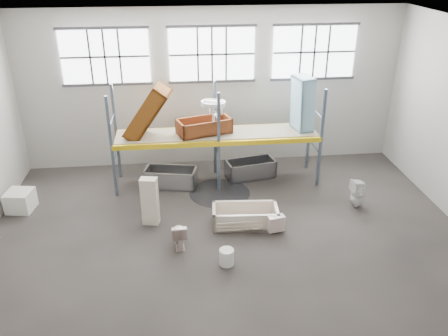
{
  "coord_description": "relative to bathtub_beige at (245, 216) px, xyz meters",
  "views": [
    {
      "loc": [
        -1.15,
        -9.14,
        6.59
      ],
      "look_at": [
        0.0,
        1.5,
        1.4
      ],
      "focal_mm": 36.88,
      "sensor_mm": 36.0,
      "label": 1
    }
  ],
  "objects": [
    {
      "name": "floor",
      "position": [
        -0.49,
        -0.95,
        -0.3
      ],
      "size": [
        12.0,
        10.0,
        0.1
      ],
      "primitive_type": "cube",
      "color": "#4C4540",
      "rests_on": "ground"
    },
    {
      "name": "ceiling",
      "position": [
        -0.49,
        -0.95,
        4.8
      ],
      "size": [
        12.0,
        10.0,
        0.1
      ],
      "primitive_type": "cube",
      "color": "silver",
      "rests_on": "ground"
    },
    {
      "name": "wall_back",
      "position": [
        -0.49,
        4.1,
        2.25
      ],
      "size": [
        12.0,
        0.1,
        5.0
      ],
      "primitive_type": "cube",
      "color": "#AEAAA2",
      "rests_on": "ground"
    },
    {
      "name": "wall_front",
      "position": [
        -0.49,
        -6.0,
        2.25
      ],
      "size": [
        12.0,
        0.1,
        5.0
      ],
      "primitive_type": "cube",
      "color": "#B3AFA6",
      "rests_on": "ground"
    },
    {
      "name": "window_left",
      "position": [
        -3.69,
        3.99,
        3.35
      ],
      "size": [
        2.6,
        0.04,
        1.6
      ],
      "primitive_type": "cube",
      "color": "white",
      "rests_on": "wall_back"
    },
    {
      "name": "window_mid",
      "position": [
        -0.49,
        3.99,
        3.35
      ],
      "size": [
        2.6,
        0.04,
        1.6
      ],
      "primitive_type": "cube",
      "color": "white",
      "rests_on": "wall_back"
    },
    {
      "name": "window_right",
      "position": [
        2.71,
        3.99,
        3.35
      ],
      "size": [
        2.6,
        0.04,
        1.6
      ],
      "primitive_type": "cube",
      "color": "white",
      "rests_on": "wall_back"
    },
    {
      "name": "rack_upright_la",
      "position": [
        -3.49,
        1.95,
        1.25
      ],
      "size": [
        0.08,
        0.08,
        3.0
      ],
      "primitive_type": "cube",
      "color": "slate",
      "rests_on": "floor"
    },
    {
      "name": "rack_upright_lb",
      "position": [
        -3.49,
        3.15,
        1.25
      ],
      "size": [
        0.08,
        0.08,
        3.0
      ],
      "primitive_type": "cube",
      "color": "slate",
      "rests_on": "floor"
    },
    {
      "name": "rack_upright_ma",
      "position": [
        -0.49,
        1.95,
        1.25
      ],
      "size": [
        0.08,
        0.08,
        3.0
      ],
      "primitive_type": "cube",
      "color": "slate",
      "rests_on": "floor"
    },
    {
      "name": "rack_upright_mb",
      "position": [
        -0.49,
        3.15,
        1.25
      ],
      "size": [
        0.08,
        0.08,
        3.0
      ],
      "primitive_type": "cube",
      "color": "slate",
      "rests_on": "floor"
    },
    {
      "name": "rack_upright_ra",
      "position": [
        2.51,
        1.95,
        1.25
      ],
      "size": [
        0.08,
        0.08,
        3.0
      ],
      "primitive_type": "cube",
      "color": "slate",
      "rests_on": "floor"
    },
    {
      "name": "rack_upright_rb",
      "position": [
        2.51,
        3.15,
        1.25
      ],
      "size": [
        0.08,
        0.08,
        3.0
      ],
      "primitive_type": "cube",
      "color": "slate",
      "rests_on": "floor"
    },
    {
      "name": "rack_beam_front",
      "position": [
        -0.49,
        1.95,
        1.25
      ],
      "size": [
        6.0,
        0.1,
        0.14
      ],
      "primitive_type": "cube",
      "color": "yellow",
      "rests_on": "floor"
    },
    {
      "name": "rack_beam_back",
      "position": [
        -0.49,
        3.15,
        1.25
      ],
      "size": [
        6.0,
        0.1,
        0.14
      ],
      "primitive_type": "cube",
      "color": "yellow",
      "rests_on": "floor"
    },
    {
      "name": "shelf_deck",
      "position": [
        -0.49,
        2.55,
        1.33
      ],
      "size": [
        5.9,
        1.1,
        0.03
      ],
      "primitive_type": "cube",
      "color": "gray",
      "rests_on": "floor"
    },
    {
      "name": "wet_patch",
      "position": [
        -0.49,
        1.75,
        -0.25
      ],
      "size": [
        1.8,
        1.8,
        0.0
      ],
      "primitive_type": "cylinder",
      "color": "black",
      "rests_on": "floor"
    },
    {
      "name": "bathtub_beige",
      "position": [
        0.0,
        0.0,
        0.0
      ],
      "size": [
        1.75,
        0.92,
        0.5
      ],
      "primitive_type": null,
      "rotation": [
        0.0,
        0.0,
        -0.07
      ],
      "color": "beige",
      "rests_on": "floor"
    },
    {
      "name": "cistern_spare",
      "position": [
        0.72,
        -0.48,
        0.03
      ],
      "size": [
        0.46,
        0.29,
        0.41
      ],
      "primitive_type": "cube",
      "rotation": [
        0.0,
        0.0,
        0.21
      ],
      "color": "#C9ADA4",
      "rests_on": "bathtub_beige"
    },
    {
      "name": "sink_in_tub",
      "position": [
        0.19,
        -0.38,
        -0.09
      ],
      "size": [
        0.48,
        0.48,
        0.15
      ],
      "primitive_type": "imported",
      "rotation": [
        0.0,
        0.0,
        0.11
      ],
      "color": "beige",
      "rests_on": "bathtub_beige"
    },
    {
      "name": "toilet_beige",
      "position": [
        -1.72,
        -0.76,
        0.08
      ],
      "size": [
        0.4,
        0.67,
        0.66
      ],
      "primitive_type": "imported",
      "rotation": [
        0.0,
        0.0,
        3.19
      ],
      "color": "beige",
      "rests_on": "floor"
    },
    {
      "name": "cistern_tall",
      "position": [
        -2.44,
        0.34,
        0.4
      ],
      "size": [
        0.47,
        0.35,
        1.3
      ],
      "primitive_type": "cube",
      "rotation": [
        0.0,
        0.0,
        -0.19
      ],
      "color": "beige",
      "rests_on": "floor"
    },
    {
      "name": "toilet_white",
      "position": [
        3.23,
        0.57,
        0.17
      ],
      "size": [
        0.45,
        0.45,
        0.83
      ],
      "primitive_type": "imported",
      "rotation": [
        0.0,
        0.0,
        -1.36
      ],
      "color": "white",
      "rests_on": "floor"
    },
    {
      "name": "steel_tub_left",
      "position": [
        -1.91,
        2.37,
        0.03
      ],
      "size": [
        1.65,
        1.02,
        0.56
      ],
      "primitive_type": null,
      "rotation": [
        0.0,
        0.0,
        -0.21
      ],
      "color": "#B8BAC0",
      "rests_on": "floor"
    },
    {
      "name": "steel_tub_right",
      "position": [
        0.58,
        2.73,
        0.03
      ],
      "size": [
        1.61,
        0.97,
        0.55
      ],
      "primitive_type": null,
      "rotation": [
        0.0,
        0.0,
        0.19
      ],
      "color": "#96979E",
      "rests_on": "floor"
    },
    {
      "name": "rust_tub_flat",
      "position": [
        -0.86,
        2.56,
        1.57
      ],
      "size": [
        1.7,
        1.16,
        0.44
      ],
      "primitive_type": null,
      "rotation": [
        0.0,
        0.0,
        0.31
      ],
      "color": "brown",
      "rests_on": "shelf_deck"
    },
    {
      "name": "rust_tub_tilted",
      "position": [
        -2.47,
        2.49,
        2.05
      ],
      "size": [
        1.52,
        1.06,
        1.7
      ],
      "primitive_type": null,
      "rotation": [
        0.0,
        -0.96,
        -0.19
      ],
      "color": "brown",
      "rests_on": "shelf_deck"
    },
    {
      "name": "sink_on_shelf",
      "position": [
        -0.61,
        2.25,
        1.85
      ],
      "size": [
        0.84,
        0.74,
        0.62
      ],
      "primitive_type": "imported",
      "rotation": [
        0.0,
        0.0,
        -0.35
      ],
      "color": "white",
      "rests_on": "rust_tub_flat"
    },
    {
      "name": "blue_tub_upright",
      "position": [
        2.06,
        2.6,
        2.15
      ],
      "size": [
        0.65,
        0.84,
        1.62
      ],
      "primitive_type": null,
      "rotation": [
        0.0,
        1.54,
        0.21
      ],
      "color": "#8DC0DB",
      "rests_on": "shelf_deck"
    },
    {
      "name": "bucket",
      "position": [
        -0.67,
        -1.61,
        -0.05
      ],
      "size": [
        0.37,
        0.37,
        0.39
      ],
      "primitive_type": "cylinder",
      "rotation": [
        0.0,
        0.0,
        -0.12
      ],
      "color": "silver",
      "rests_on": "floor"
    },
    {
      "name": "carton_far",
      "position": [
        -6.03,
        1.41,
        0.03
      ],
      "size": [
        0.77,
        0.77,
        0.56
      ],
      "primitive_type": "cube",
      "rotation": [
        0.0,
        0.0,
        -0.15
      ],
      "color": "silver",
      "rests_on": "floor"
    }
  ]
}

